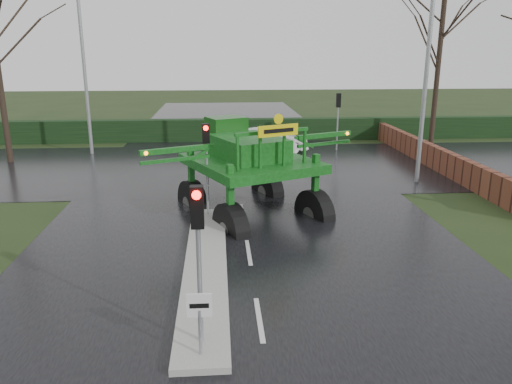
{
  "coord_description": "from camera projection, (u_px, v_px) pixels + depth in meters",
  "views": [
    {
      "loc": [
        -0.86,
        -10.28,
        6.03
      ],
      "look_at": [
        0.22,
        3.84,
        2.0
      ],
      "focal_mm": 35.0,
      "sensor_mm": 36.0,
      "label": 1
    }
  ],
  "objects": [
    {
      "name": "ground",
      "position": [
        259.0,
        320.0,
        11.57
      ],
      "size": [
        140.0,
        140.0,
        0.0
      ],
      "primitive_type": "plane",
      "color": "black",
      "rests_on": "ground"
    },
    {
      "name": "street_light_right",
      "position": [
        422.0,
        51.0,
        22.04
      ],
      "size": [
        3.85,
        0.3,
        10.0
      ],
      "color": "gray",
      "rests_on": "ground"
    },
    {
      "name": "traffic_signal_near",
      "position": [
        198.0,
        232.0,
        9.8
      ],
      "size": [
        0.26,
        0.33,
        3.52
      ],
      "color": "gray",
      "rests_on": "ground"
    },
    {
      "name": "street_light_left_far",
      "position": [
        88.0,
        51.0,
        28.52
      ],
      "size": [
        3.85,
        0.3,
        10.0
      ],
      "color": "gray",
      "rests_on": "ground"
    },
    {
      "name": "median_island",
      "position": [
        206.0,
        265.0,
        14.33
      ],
      "size": [
        1.2,
        10.0,
        0.16
      ],
      "primitive_type": "cube",
      "color": "gray",
      "rests_on": "ground"
    },
    {
      "name": "traffic_signal_mid",
      "position": [
        206.0,
        149.0,
        17.95
      ],
      "size": [
        0.26,
        0.33,
        3.52
      ],
      "color": "gray",
      "rests_on": "ground"
    },
    {
      "name": "white_sedan",
      "position": [
        268.0,
        154.0,
        30.08
      ],
      "size": [
        4.93,
        2.92,
        1.53
      ],
      "primitive_type": "imported",
      "rotation": [
        0.0,
        0.0,
        1.87
      ],
      "color": "silver",
      "rests_on": "ground"
    },
    {
      "name": "crop_sprayer",
      "position": [
        227.0,
        164.0,
        16.87
      ],
      "size": [
        8.11,
        6.7,
        4.94
      ],
      "rotation": [
        0.0,
        0.0,
        0.43
      ],
      "color": "black",
      "rests_on": "ground"
    },
    {
      "name": "hedge_row",
      "position": [
        231.0,
        130.0,
        34.38
      ],
      "size": [
        44.0,
        0.9,
        1.5
      ],
      "primitive_type": "cube",
      "color": "black",
      "rests_on": "ground"
    },
    {
      "name": "brick_wall",
      "position": [
        425.0,
        152.0,
        27.52
      ],
      "size": [
        0.4,
        20.0,
        1.2
      ],
      "primitive_type": "cube",
      "color": "#592D1E",
      "rests_on": "ground"
    },
    {
      "name": "keep_left_sign",
      "position": [
        200.0,
        314.0,
        9.75
      ],
      "size": [
        0.5,
        0.07,
        1.35
      ],
      "color": "gray",
      "rests_on": "ground"
    },
    {
      "name": "road_main",
      "position": [
        240.0,
        198.0,
        21.16
      ],
      "size": [
        14.0,
        80.0,
        0.02
      ],
      "primitive_type": "cube",
      "color": "black",
      "rests_on": "ground"
    },
    {
      "name": "tree_right_far",
      "position": [
        440.0,
        43.0,
        30.89
      ],
      "size": [
        7.0,
        7.0,
        12.05
      ],
      "color": "black",
      "rests_on": "ground"
    },
    {
      "name": "road_cross",
      "position": [
        235.0,
        166.0,
        26.92
      ],
      "size": [
        80.0,
        12.0,
        0.02
      ],
      "primitive_type": "cube",
      "color": "black",
      "rests_on": "ground"
    },
    {
      "name": "traffic_signal_far",
      "position": [
        338.0,
        109.0,
        30.53
      ],
      "size": [
        0.26,
        0.33,
        3.52
      ],
      "rotation": [
        0.0,
        0.0,
        3.14
      ],
      "color": "gray",
      "rests_on": "ground"
    }
  ]
}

